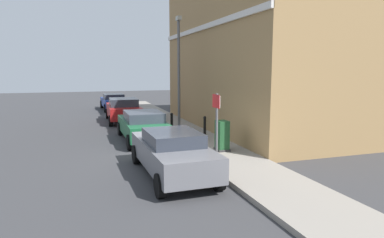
% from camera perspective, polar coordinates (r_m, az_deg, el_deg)
% --- Properties ---
extents(ground, '(80.00, 80.00, 0.00)m').
position_cam_1_polar(ground, '(12.77, -4.59, -6.36)').
color(ground, '#38383A').
extents(sidewalk, '(2.24, 30.00, 0.15)m').
position_cam_1_polar(sidewalk, '(18.95, -2.81, -1.28)').
color(sidewalk, gray).
rests_on(sidewalk, ground).
extents(corner_building, '(7.60, 13.39, 9.02)m').
position_cam_1_polar(corner_building, '(19.43, 12.48, 11.91)').
color(corner_building, '#9E7A4C').
rests_on(corner_building, ground).
extents(car_grey, '(1.89, 4.52, 1.39)m').
position_cam_1_polar(car_grey, '(10.42, -3.36, -5.53)').
color(car_grey, slate).
rests_on(car_grey, ground).
extents(car_green, '(1.88, 4.43, 1.36)m').
position_cam_1_polar(car_green, '(15.56, -8.20, -1.02)').
color(car_green, '#195933').
rests_on(car_green, ground).
extents(car_red, '(2.07, 4.36, 1.46)m').
position_cam_1_polar(car_red, '(21.53, -11.43, 1.59)').
color(car_red, maroon).
rests_on(car_red, ground).
extents(car_blue, '(1.93, 4.27, 1.28)m').
position_cam_1_polar(car_blue, '(28.08, -12.98, 2.89)').
color(car_blue, navy).
rests_on(car_blue, ground).
extents(utility_cabinet, '(0.46, 0.61, 1.15)m').
position_cam_1_polar(utility_cabinet, '(13.05, 5.06, -2.97)').
color(utility_cabinet, '#1E4C28').
rests_on(utility_cabinet, sidewalk).
extents(bollard_near_cabinet, '(0.14, 0.14, 1.04)m').
position_cam_1_polar(bollard_near_cabinet, '(15.06, 2.15, -1.34)').
color(bollard_near_cabinet, black).
rests_on(bollard_near_cabinet, sidewalk).
extents(bollard_far_kerb, '(0.14, 0.14, 1.04)m').
position_cam_1_polar(bollard_far_kerb, '(16.23, -3.41, -0.65)').
color(bollard_far_kerb, black).
rests_on(bollard_far_kerb, sidewalk).
extents(street_sign, '(0.08, 0.60, 2.30)m').
position_cam_1_polar(street_sign, '(11.19, 4.13, 0.25)').
color(street_sign, '#59595B').
rests_on(street_sign, sidewalk).
extents(lamppost, '(0.20, 0.44, 5.72)m').
position_cam_1_polar(lamppost, '(17.64, -2.22, 8.55)').
color(lamppost, '#59595B').
rests_on(lamppost, sidewalk).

